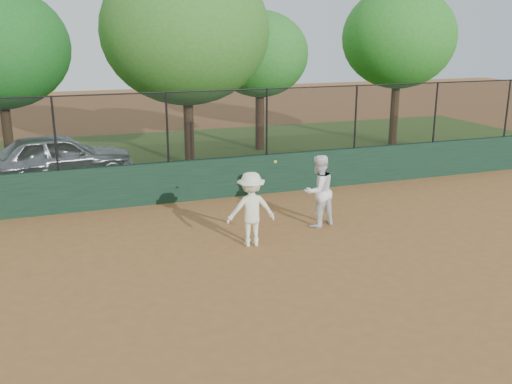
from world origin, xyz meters
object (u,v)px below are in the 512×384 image
object	(u,v)px
tree_2	(186,31)
tree_3	(260,55)
player_main	(251,209)
player_second	(318,191)
parked_car	(59,157)
tree_4	(399,38)

from	to	relation	value
tree_2	tree_3	bearing A→B (deg)	28.39
player_main	tree_3	bearing A→B (deg)	68.94
player_second	tree_2	world-z (taller)	tree_2
parked_car	player_second	size ratio (longest dim) A/B	2.57
player_second	tree_3	distance (m)	10.27
parked_car	player_second	distance (m)	9.28
player_second	tree_2	distance (m)	8.82
parked_car	tree_4	xyz separation A→B (m)	(13.90, 1.72, 3.71)
player_second	tree_3	world-z (taller)	tree_3
tree_3	tree_2	bearing A→B (deg)	-151.61
parked_car	tree_2	bearing A→B (deg)	-87.69
player_second	player_main	size ratio (longest dim) A/B	0.89
parked_car	player_second	xyz separation A→B (m)	(6.09, -7.00, 0.12)
player_second	player_main	world-z (taller)	player_main
parked_car	player_second	bearing A→B (deg)	-146.26
parked_car	tree_4	world-z (taller)	tree_4
tree_2	tree_3	world-z (taller)	tree_2
tree_2	tree_3	distance (m)	4.02
player_second	tree_4	size ratio (longest dim) A/B	0.28
tree_3	player_main	bearing A→B (deg)	-111.06
player_main	tree_4	bearing A→B (deg)	43.75
parked_car	tree_4	size ratio (longest dim) A/B	0.71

